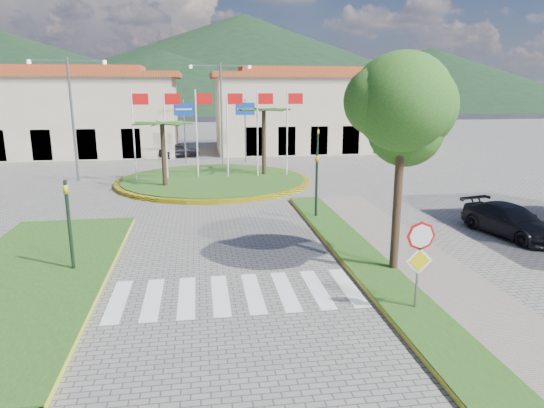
{
  "coord_description": "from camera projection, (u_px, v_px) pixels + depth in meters",
  "views": [
    {
      "loc": [
        -0.88,
        -9.68,
        6.1
      ],
      "look_at": [
        1.79,
        8.0,
        1.8
      ],
      "focal_mm": 32.0,
      "sensor_mm": 36.0,
      "label": 1
    }
  ],
  "objects": [
    {
      "name": "car_side_right",
      "position": [
        510.0,
        221.0,
        20.41
      ],
      "size": [
        2.73,
        4.76,
        1.3
      ],
      "primitive_type": "imported",
      "rotation": [
        0.0,
        0.0,
        0.21
      ],
      "color": "black",
      "rests_on": "ground"
    },
    {
      "name": "hill_far_mid",
      "position": [
        244.0,
        61.0,
        163.36
      ],
      "size": [
        180.0,
        180.0,
        30.0
      ],
      "primitive_type": "cone",
      "color": "black",
      "rests_on": "ground"
    },
    {
      "name": "car_dark_b",
      "position": [
        314.0,
        145.0,
        47.53
      ],
      "size": [
        4.13,
        2.06,
        1.3
      ],
      "primitive_type": "imported",
      "rotation": [
        0.0,
        0.0,
        1.39
      ],
      "color": "black",
      "rests_on": "ground"
    },
    {
      "name": "street_lamp_west",
      "position": [
        72.0,
        113.0,
        31.58
      ],
      "size": [
        4.8,
        0.16,
        8.0
      ],
      "color": "slate",
      "rests_on": "ground"
    },
    {
      "name": "traffic_light_far",
      "position": [
        318.0,
        144.0,
        36.56
      ],
      "size": [
        0.18,
        0.15,
        3.2
      ],
      "color": "black",
      "rests_on": "ground"
    },
    {
      "name": "traffic_light_right",
      "position": [
        317.0,
        179.0,
        22.6
      ],
      "size": [
        0.15,
        0.18,
        3.2
      ],
      "color": "black",
      "rests_on": "ground"
    },
    {
      "name": "stop_sign",
      "position": [
        419.0,
        252.0,
        13.04
      ],
      "size": [
        0.8,
        0.11,
        2.65
      ],
      "color": "slate",
      "rests_on": "ground"
    },
    {
      "name": "roundabout_island",
      "position": [
        214.0,
        180.0,
        31.97
      ],
      "size": [
        12.7,
        12.7,
        6.0
      ],
      "color": "yellow",
      "rests_on": "ground"
    },
    {
      "name": "median_left",
      "position": [
        28.0,
        279.0,
        15.66
      ],
      "size": [
        5.0,
        14.0,
        0.18
      ],
      "primitive_type": "cube",
      "color": "#204B15",
      "rests_on": "ground"
    },
    {
      "name": "crosswalk",
      "position": [
        233.0,
        294.0,
        14.71
      ],
      "size": [
        8.0,
        3.0,
        0.01
      ],
      "primitive_type": "cube",
      "color": "silver",
      "rests_on": "ground"
    },
    {
      "name": "ground",
      "position": [
        246.0,
        367.0,
        10.86
      ],
      "size": [
        160.0,
        160.0,
        0.0
      ],
      "primitive_type": "plane",
      "color": "slate",
      "rests_on": "ground"
    },
    {
      "name": "building_right",
      "position": [
        309.0,
        111.0,
        47.93
      ],
      "size": [
        19.08,
        9.54,
        8.05
      ],
      "color": "beige",
      "rests_on": "ground"
    },
    {
      "name": "hill_far_west",
      "position": [
        0.0,
        70.0,
        134.9
      ],
      "size": [
        140.0,
        140.0,
        22.0
      ],
      "primitive_type": "cone",
      "color": "black",
      "rests_on": "ground"
    },
    {
      "name": "street_lamp_centre",
      "position": [
        221.0,
        108.0,
        38.8
      ],
      "size": [
        4.8,
        0.16,
        8.0
      ],
      "color": "slate",
      "rests_on": "ground"
    },
    {
      "name": "direction_sign_west",
      "position": [
        184.0,
        120.0,
        39.52
      ],
      "size": [
        1.6,
        0.14,
        5.2
      ],
      "color": "slate",
      "rests_on": "ground"
    },
    {
      "name": "verge_right",
      "position": [
        411.0,
        310.0,
        13.46
      ],
      "size": [
        1.6,
        28.0,
        0.18
      ],
      "primitive_type": "cube",
      "color": "#204B15",
      "rests_on": "ground"
    },
    {
      "name": "hill_near_back",
      "position": [
        163.0,
        81.0,
        132.52
      ],
      "size": [
        110.0,
        110.0,
        16.0
      ],
      "primitive_type": "cone",
      "color": "black",
      "rests_on": "ground"
    },
    {
      "name": "direction_sign_east",
      "position": [
        245.0,
        120.0,
        40.24
      ],
      "size": [
        1.6,
        0.14,
        5.2
      ],
      "color": "slate",
      "rests_on": "ground"
    },
    {
      "name": "deciduous_tree",
      "position": [
        402.0,
        118.0,
        15.26
      ],
      "size": [
        3.6,
        3.6,
        6.8
      ],
      "color": "black",
      "rests_on": "ground"
    },
    {
      "name": "traffic_light_left",
      "position": [
        69.0,
        218.0,
        15.9
      ],
      "size": [
        0.15,
        0.18,
        3.2
      ],
      "color": "black",
      "rests_on": "ground"
    },
    {
      "name": "white_van",
      "position": [
        121.0,
        150.0,
        43.56
      ],
      "size": [
        4.66,
        2.23,
        1.28
      ],
      "primitive_type": "imported",
      "rotation": [
        0.0,
        0.0,
        1.59
      ],
      "color": "silver",
      "rests_on": "ground"
    },
    {
      "name": "hill_far_east",
      "position": [
        430.0,
        78.0,
        148.71
      ],
      "size": [
        120.0,
        120.0,
        18.0
      ],
      "primitive_type": "cone",
      "color": "black",
      "rests_on": "ground"
    },
    {
      "name": "car_dark_a",
      "position": [
        178.0,
        150.0,
        43.41
      ],
      "size": [
        4.01,
        2.39,
        1.28
      ],
      "primitive_type": "imported",
      "rotation": [
        0.0,
        0.0,
        1.82
      ],
      "color": "black",
      "rests_on": "ground"
    },
    {
      "name": "sidewalk_right",
      "position": [
        451.0,
        307.0,
        13.64
      ],
      "size": [
        4.0,
        28.0,
        0.15
      ],
      "primitive_type": "cube",
      "color": "gray",
      "rests_on": "ground"
    },
    {
      "name": "building_left",
      "position": [
        53.0,
        112.0,
        44.45
      ],
      "size": [
        23.32,
        9.54,
        8.05
      ],
      "color": "beige",
      "rests_on": "ground"
    }
  ]
}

